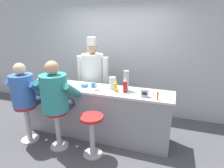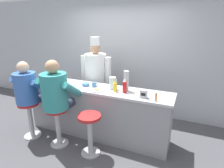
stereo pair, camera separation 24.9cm
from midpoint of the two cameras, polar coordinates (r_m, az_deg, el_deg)
ground_plane at (r=3.66m, az=-4.55°, el=-17.03°), size 20.00×20.00×0.00m
wall_back at (r=4.50m, az=4.39°, el=8.32°), size 10.00×0.06×2.70m
diner_counter at (r=3.64m, az=-2.57°, el=-8.34°), size 2.80×0.59×0.97m
ketchup_bottle_red at (r=3.18m, az=6.13°, el=-0.67°), size 0.07×0.07×0.25m
mustard_bottle_yellow at (r=3.22m, az=3.22°, el=-0.78°), size 0.06×0.06×0.20m
hot_sauce_bottle_orange at (r=2.94m, az=15.67°, el=-3.93°), size 0.03×0.03×0.13m
water_pitcher_clear at (r=3.35m, az=2.35°, el=0.26°), size 0.14×0.12×0.22m
breakfast_plate at (r=3.29m, az=-2.51°, el=-1.87°), size 0.24×0.24×0.05m
cereal_bowl at (r=3.56m, az=-6.03°, el=-0.19°), size 0.14×0.14×0.05m
coffee_mug_white at (r=4.04m, az=-18.53°, el=1.38°), size 0.12×0.08×0.08m
coffee_mug_blue at (r=3.46m, az=-3.33°, el=-0.26°), size 0.13×0.08×0.10m
cup_stack_steel at (r=3.26m, az=6.54°, el=0.91°), size 0.10×0.10×0.36m
napkin_dispenser_chrome at (r=3.03m, az=11.98°, el=-3.00°), size 0.12×0.07×0.13m
diner_seated_blue at (r=3.69m, az=-22.55°, el=-1.90°), size 0.60×0.59×1.48m
diner_seated_teal at (r=3.26m, az=-14.53°, el=-2.89°), size 0.66×0.65×1.55m
empty_stool_round at (r=3.12m, az=-4.48°, el=-13.39°), size 0.38×0.38×0.71m
cook_in_whites_near at (r=4.10m, az=-3.19°, el=2.54°), size 0.72×0.46×1.84m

